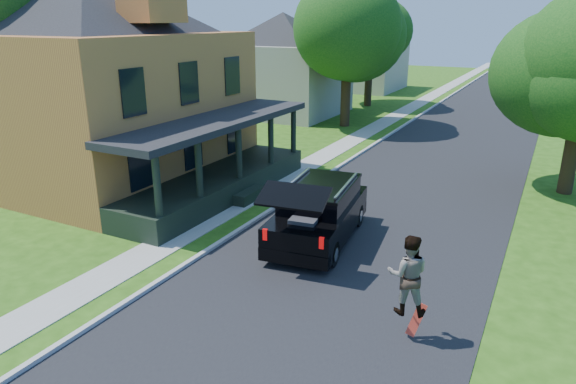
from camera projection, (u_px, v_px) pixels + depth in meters
The scene contains 13 objects.
ground at pixel (307, 308), 12.62m from camera, with size 140.00×140.00×0.00m, color #275110.
street at pixel (458, 143), 29.40m from camera, with size 8.00×120.00×0.02m, color black.
curb at pixel (389, 136), 31.18m from camera, with size 0.15×120.00×0.12m, color #ADADA8.
sidewalk at pixel (365, 133), 31.86m from camera, with size 1.30×120.00×0.03m, color gray.
front_walk at pixel (167, 186), 21.83m from camera, with size 6.50×1.20×0.03m, color gray.
main_house at pixel (97, 64), 21.70m from camera, with size 15.56×15.56×10.10m.
neighbor_house_mid at pixel (283, 56), 37.34m from camera, with size 12.78×12.78×8.30m.
neighbor_house_far at pixel (359, 46), 50.77m from camera, with size 12.78×12.78×8.30m.
black_suv at pixel (319, 213), 16.18m from camera, with size 2.66×5.54×2.48m.
skateboarder at pixel (408, 275), 10.99m from camera, with size 1.05×0.92×1.82m.
skateboard at pixel (416, 321), 11.33m from camera, with size 0.40×0.27×0.78m.
tree_left_mid at pixel (348, 26), 32.12m from camera, with size 7.36×7.47×9.75m.
tree_left_far at pixel (371, 23), 40.00m from camera, with size 7.64×7.75×9.99m.
Camera 1 is at (4.71, -9.99, 6.75)m, focal length 32.00 mm.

